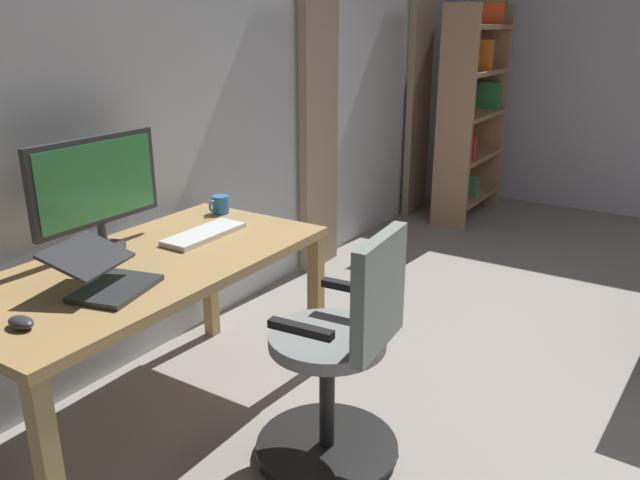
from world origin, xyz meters
The scene contains 11 objects.
back_room_partition centered at (0.00, -2.78, 1.26)m, with size 6.21×0.10×2.53m, color silver.
curtain_left_panel centered at (-2.20, -2.67, 1.12)m, with size 0.38×0.06×2.23m, color tan.
curtain_right_panel centered at (-0.61, -2.67, 1.12)m, with size 0.39×0.06×2.23m, color tan.
desk centered at (1.32, -2.26, 0.64)m, with size 1.52×0.76×0.73m.
office_chair centered at (1.13, -1.47, 0.44)m, with size 0.56×0.56×0.94m.
computer_monitor centered at (1.31, -2.52, 1.00)m, with size 0.60×0.18×0.46m.
computer_keyboard centered at (0.97, -2.26, 0.74)m, with size 0.40×0.15×0.02m, color white.
laptop centered at (1.59, -2.16, 0.78)m, with size 0.35×0.37×0.16m.
computer_mouse centered at (1.93, -2.14, 0.75)m, with size 0.06×0.10×0.04m, color #333338.
mug_tea centered at (0.66, -2.44, 0.77)m, with size 0.12×0.08×0.09m.
bookshelf centered at (-2.30, -2.26, 0.91)m, with size 0.86×0.30×1.79m.
Camera 1 is at (2.91, -0.43, 1.62)m, focal length 35.43 mm.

